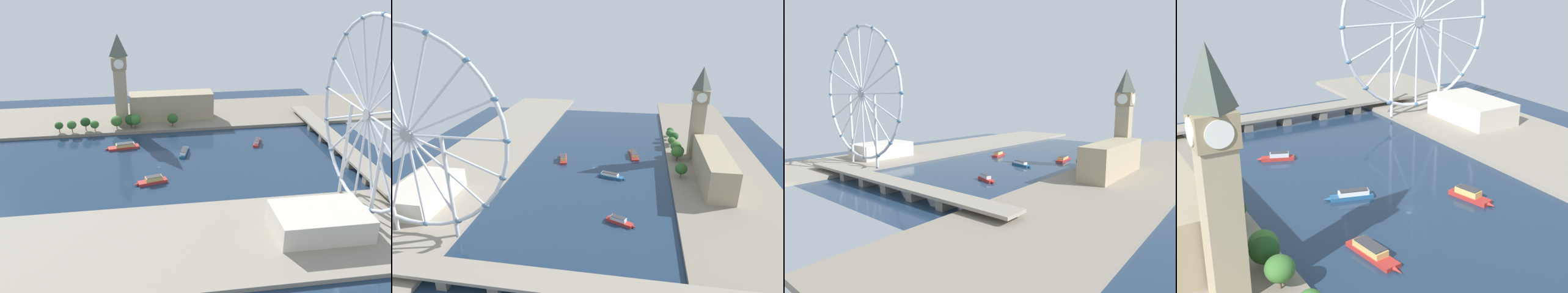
% 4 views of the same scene
% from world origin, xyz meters
% --- Properties ---
extents(ground_plane, '(403.21, 403.21, 0.00)m').
position_xyz_m(ground_plane, '(0.00, 0.00, 0.00)').
color(ground_plane, '#1E334C').
extents(clock_tower, '(15.24, 15.24, 90.60)m').
position_xyz_m(clock_tower, '(-98.11, -30.16, 50.03)').
color(clock_tower, tan).
rests_on(clock_tower, riverbank_left).
extents(tree_row_embankment, '(14.04, 120.46, 14.65)m').
position_xyz_m(tree_row_embankment, '(-80.41, -33.81, 11.41)').
color(tree_row_embankment, '#513823').
rests_on(tree_row_embankment, riverbank_left).
extents(ferris_wheel, '(127.43, 3.20, 130.72)m').
position_xyz_m(ferris_wheel, '(92.68, 128.00, 70.19)').
color(ferris_wheel, silver).
rests_on(ferris_wheel, riverbank_right).
extents(riverside_hall, '(36.13, 58.73, 15.46)m').
position_xyz_m(riverside_hall, '(117.61, 92.54, 10.73)').
color(riverside_hall, beige).
rests_on(riverside_hall, riverbank_right).
extents(river_bridge, '(215.21, 17.02, 8.25)m').
position_xyz_m(river_bridge, '(-0.00, 162.32, 6.09)').
color(river_bridge, gray).
rests_on(river_bridge, ground_plane).
extents(tour_boat_0, '(25.86, 11.09, 4.79)m').
position_xyz_m(tour_boat_0, '(-19.12, 23.90, 2.02)').
color(tour_boat_0, '#235684').
rests_on(tour_boat_0, ground_plane).
extents(tour_boat_1, '(22.30, 11.83, 5.07)m').
position_xyz_m(tour_boat_1, '(-31.54, 94.09, 2.02)').
color(tour_boat_1, '#B22D28').
rests_on(tour_boat_1, ground_plane).
extents(tour_boat_2, '(11.59, 26.96, 5.78)m').
position_xyz_m(tour_boat_2, '(32.32, -7.22, 2.31)').
color(tour_boat_2, '#B22D28').
rests_on(tour_boat_2, ground_plane).
extents(tour_boat_3, '(11.24, 32.85, 5.13)m').
position_xyz_m(tour_boat_3, '(-38.34, -29.23, 2.07)').
color(tour_boat_3, '#B22D28').
rests_on(tour_boat_3, ground_plane).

